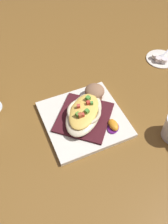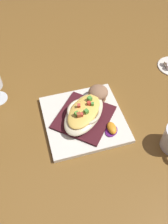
{
  "view_description": "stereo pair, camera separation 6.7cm",
  "coord_description": "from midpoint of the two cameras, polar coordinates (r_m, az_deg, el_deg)",
  "views": [
    {
      "loc": [
        0.08,
        0.49,
        0.67
      ],
      "look_at": [
        0.0,
        0.0,
        0.04
      ],
      "focal_mm": 40.41,
      "sensor_mm": 36.0,
      "label": 1
    },
    {
      "loc": [
        0.01,
        0.5,
        0.67
      ],
      "look_at": [
        0.0,
        0.0,
        0.04
      ],
      "focal_mm": 40.41,
      "sensor_mm": 36.0,
      "label": 2
    }
  ],
  "objects": [
    {
      "name": "creamer_cup_0",
      "position": [
        1.07,
        19.99,
        10.37
      ],
      "size": [
        0.02,
        0.02,
        0.02
      ],
      "primitive_type": "cylinder",
      "color": "white",
      "rests_on": "creamer_saucer"
    },
    {
      "name": "gratin_dish",
      "position": [
        0.8,
        2.41,
        -0.24
      ],
      "size": [
        0.18,
        0.21,
        0.05
      ],
      "color": "beige",
      "rests_on": "folded_napkin"
    },
    {
      "name": "muffin",
      "position": [
        0.86,
        5.46,
        4.13
      ],
      "size": [
        0.07,
        0.07,
        0.05
      ],
      "color": "#936643",
      "rests_on": "square_plate"
    },
    {
      "name": "orange_garnish",
      "position": [
        0.79,
        8.71,
        -3.91
      ],
      "size": [
        0.06,
        0.06,
        0.02
      ],
      "color": "#581868",
      "rests_on": "square_plate"
    },
    {
      "name": "ground_plane",
      "position": [
        0.83,
        2.31,
        -2.03
      ],
      "size": [
        2.6,
        2.6,
        0.0
      ],
      "primitive_type": "plane",
      "color": "brown"
    },
    {
      "name": "folded_napkin",
      "position": [
        0.82,
        2.35,
        -1.28
      ],
      "size": [
        0.22,
        0.22,
        0.01
      ],
      "primitive_type": "cube",
      "rotation": [
        0.0,
        0.0,
        1.1
      ],
      "color": "#44161D",
      "rests_on": "square_plate"
    },
    {
      "name": "square_plate",
      "position": [
        0.83,
        2.33,
        -1.73
      ],
      "size": [
        0.31,
        0.31,
        0.01
      ],
      "primitive_type": "cube",
      "rotation": [
        0.0,
        0.0,
        0.25
      ],
      "color": "white",
      "rests_on": "ground_plane"
    }
  ]
}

